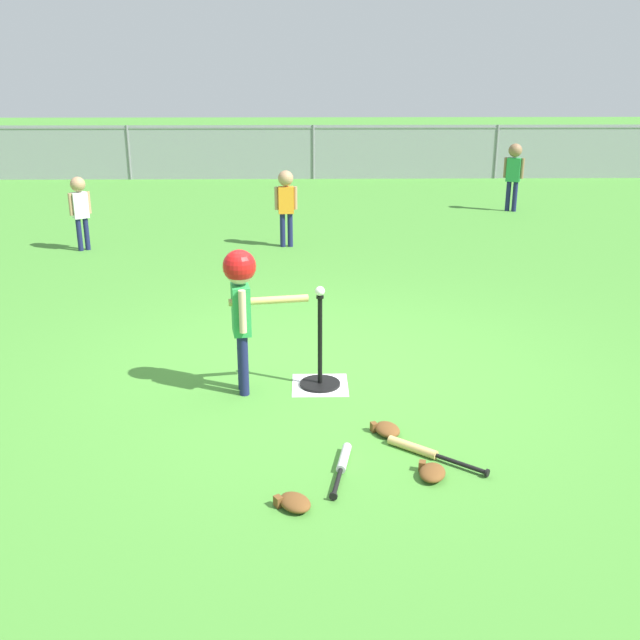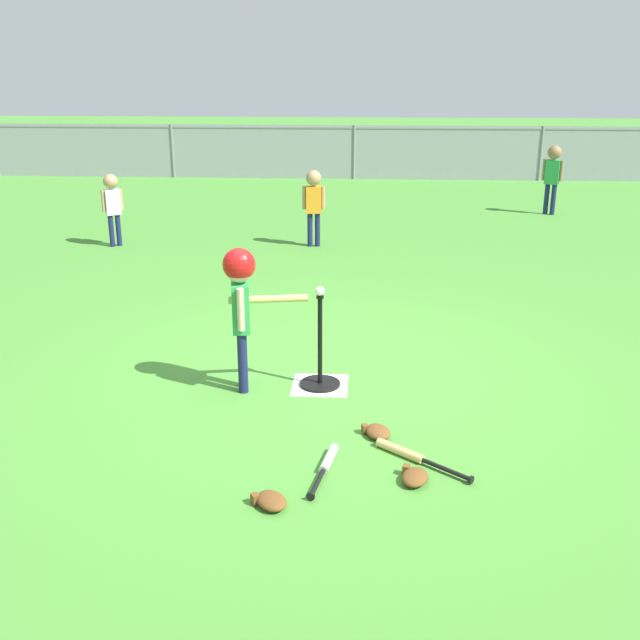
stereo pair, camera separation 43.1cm
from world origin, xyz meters
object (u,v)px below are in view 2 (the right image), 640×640
at_px(spare_bat_wood, 409,455).
at_px(glove_near_bats, 271,501).
at_px(baseball_on_tee, 320,291).
at_px(fielder_near_left, 553,170).
at_px(batting_tee, 320,371).
at_px(batter_child, 241,291).
at_px(glove_by_plate, 415,477).
at_px(fielder_near_right, 112,200).
at_px(fielder_deep_center, 314,198).
at_px(glove_tossed_aside, 377,432).
at_px(spare_bat_silver, 327,464).

xyz_separation_m(spare_bat_wood, glove_near_bats, (-0.83, -0.59, 0.01)).
height_order(baseball_on_tee, fielder_near_left, fielder_near_left).
bearing_deg(batting_tee, batter_child, -170.07).
height_order(batter_child, spare_bat_wood, batter_child).
relative_size(glove_by_plate, glove_near_bats, 0.94).
distance_m(fielder_near_right, glove_by_plate, 7.06).
relative_size(fielder_near_left, spare_bat_wood, 1.91).
relative_size(batting_tee, batter_child, 0.66).
relative_size(batting_tee, fielder_deep_center, 0.71).
distance_m(baseball_on_tee, spare_bat_wood, 1.49).
height_order(batter_child, fielder_near_right, batter_child).
bearing_deg(fielder_deep_center, glove_near_bats, -88.23).
bearing_deg(glove_near_bats, fielder_near_left, 68.06).
xyz_separation_m(fielder_near_right, spare_bat_wood, (3.78, -5.64, -0.61)).
bearing_deg(glove_tossed_aside, glove_by_plate, -68.89).
xyz_separation_m(baseball_on_tee, fielder_deep_center, (-0.38, 4.69, -0.11)).
relative_size(fielder_deep_center, spare_bat_wood, 1.76).
bearing_deg(spare_bat_silver, glove_by_plate, -13.47).
distance_m(batting_tee, baseball_on_tee, 0.66).
height_order(batting_tee, batter_child, batter_child).
bearing_deg(glove_near_bats, fielder_near_right, 115.33).
bearing_deg(batting_tee, spare_bat_silver, -84.57).
distance_m(fielder_near_right, glove_tossed_aside, 6.46).
relative_size(fielder_deep_center, fielder_near_left, 0.92).
bearing_deg(batting_tee, spare_bat_wood, -59.74).
xyz_separation_m(baseball_on_tee, glove_by_plate, (0.66, -1.39, -0.75)).
height_order(fielder_near_right, glove_tossed_aside, fielder_near_right).
xyz_separation_m(baseball_on_tee, glove_tossed_aside, (0.44, -0.82, -0.75)).
bearing_deg(batter_child, fielder_near_right, 118.78).
relative_size(batting_tee, fielder_near_left, 0.65).
bearing_deg(fielder_near_left, spare_bat_wood, -108.37).
bearing_deg(baseball_on_tee, glove_tossed_aside, -61.49).
height_order(fielder_near_right, spare_bat_wood, fielder_near_right).
distance_m(batting_tee, fielder_near_right, 5.53).
height_order(batter_child, fielder_near_left, fielder_near_left).
distance_m(glove_by_plate, glove_near_bats, 0.90).
relative_size(glove_near_bats, glove_tossed_aside, 1.04).
bearing_deg(batting_tee, glove_near_bats, -96.03).
distance_m(fielder_near_right, spare_bat_silver, 6.67).
xyz_separation_m(fielder_near_right, glove_tossed_aside, (3.57, -5.35, -0.61)).
distance_m(fielder_near_left, glove_by_plate, 9.06).
xyz_separation_m(glove_near_bats, glove_tossed_aside, (0.62, 0.88, 0.00)).
bearing_deg(spare_bat_silver, fielder_near_right, 119.31).
height_order(spare_bat_wood, glove_tossed_aside, glove_tossed_aside).
distance_m(baseball_on_tee, batter_child, 0.60).
xyz_separation_m(fielder_near_left, glove_by_plate, (-2.75, -8.61, -0.70)).
xyz_separation_m(fielder_deep_center, glove_near_bats, (0.20, -6.40, -0.64)).
xyz_separation_m(spare_bat_silver, glove_tossed_aside, (0.33, 0.44, 0.01)).
bearing_deg(fielder_deep_center, fielder_near_left, 33.67).
bearing_deg(baseball_on_tee, glove_by_plate, -64.42).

